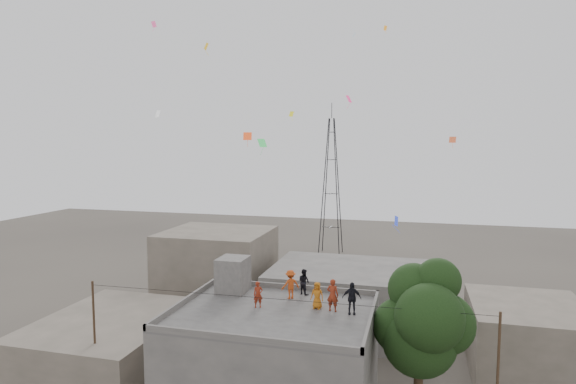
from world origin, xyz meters
name	(u,v)px	position (x,y,z in m)	size (l,w,h in m)	color
main_building	(274,369)	(0.00, 0.00, 3.05)	(10.00, 8.00, 6.10)	#55524F
parapet	(273,309)	(0.00, 0.00, 6.25)	(10.00, 8.00, 0.30)	#55524F
stair_head_box	(233,275)	(-3.20, 2.60, 7.10)	(1.60, 1.80, 2.00)	#55524F
neighbor_west	(112,349)	(-11.00, 2.00, 2.00)	(8.00, 10.00, 4.00)	#5F574B
neighbor_north	(349,299)	(2.00, 14.00, 2.50)	(12.00, 9.00, 5.00)	#55524F
neighbor_northwest	(217,270)	(-10.00, 16.00, 3.50)	(9.00, 8.00, 7.00)	#5F574B
neighbor_east	(527,338)	(14.00, 10.00, 2.20)	(7.00, 8.00, 4.40)	#5F574B
tree	(424,321)	(7.37, 0.60, 6.10)	(4.90, 4.60, 9.10)	black
utility_line	(276,367)	(0.50, -1.25, 3.83)	(20.12, 0.62, 7.40)	black
transmission_tower	(331,186)	(-4.00, 40.00, 9.07)	(2.97, 2.97, 20.01)	black
person_red_adult	(333,295)	(2.90, 0.86, 6.94)	(0.61, 0.40, 1.68)	maroon
person_orange_child	(317,295)	(2.06, 1.04, 6.80)	(0.68, 0.44, 1.40)	#B86315
person_dark_child	(304,282)	(0.85, 3.21, 6.82)	(0.70, 0.55, 1.45)	black
person_dark_adult	(352,298)	(3.88, 0.70, 6.91)	(0.95, 0.40, 1.62)	black
person_orange_adult	(290,284)	(0.31, 2.26, 6.90)	(1.03, 0.59, 1.60)	#B74214
person_red_child	(258,295)	(-0.95, 0.43, 6.78)	(0.50, 0.33, 1.36)	maroon
kites	(292,111)	(-0.86, 7.12, 16.67)	(19.91, 11.87, 12.92)	#EB4718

